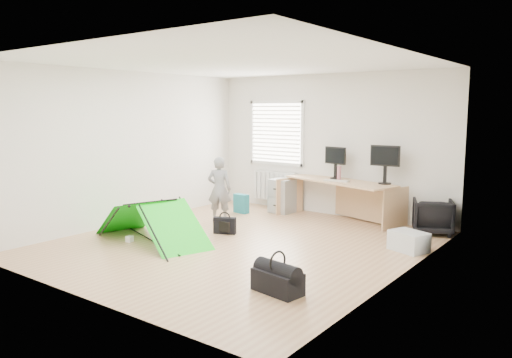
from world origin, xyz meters
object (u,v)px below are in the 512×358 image
Objects in this scene: monitor_right at (385,170)px; office_chair at (433,216)px; thermos at (339,173)px; storage_crate at (409,241)px; laptop_bag at (225,226)px; monitor_left at (336,167)px; duffel_bag at (278,282)px; desk at (339,200)px; kite at (151,222)px; person at (219,189)px; filing_cabinet at (285,195)px.

monitor_right is 1.12m from office_chair.
thermos reaches higher than storage_crate.
monitor_left is at bearing 44.16° from laptop_bag.
monitor_left is 4.17m from duffel_bag.
desk is 5.97× the size of laptop_bag.
duffel_bag is at bearing -59.85° from monitor_left.
duffel_bag is (0.33, -3.79, -0.86)m from monitor_right.
kite is 3.86m from storage_crate.
thermos is at bearing -168.09° from person.
person is 3.50m from storage_crate.
laptop_bag is at bearing -81.96° from filing_cabinet.
thermos is 2.27m from storage_crate.
thermos is 0.22× the size of person.
desk is at bearing -0.25° from filing_cabinet.
monitor_right is 0.86m from thermos.
filing_cabinet is at bearing 177.72° from thermos.
thermos reaches higher than duffel_bag.
office_chair reaches higher than laptop_bag.
thermos is 1.81m from office_chair.
office_chair is at bearing 91.10° from duffel_bag.
monitor_left is 0.39× the size of person.
filing_cabinet is 1.31× the size of storage_crate.
desk is at bearing -168.58° from person.
person is at bearing 112.16° from kite.
thermos reaches higher than kite.
monitor_right is at bearing 24.47° from laptop_bag.
kite is at bearing -151.22° from storage_crate.
desk reaches higher than office_chair.
kite is at bearing -143.70° from laptop_bag.
monitor_left is at bearing -26.05° from office_chair.
kite is 3.92× the size of storage_crate.
monitor_right reaches higher than person.
filing_cabinet is at bearing 156.87° from storage_crate.
monitor_right is 1.01× the size of storage_crate.
laptop_bag is at bearing 151.66° from duffel_bag.
duffel_bag is (2.79, -0.64, -0.18)m from kite.
storage_crate is at bearing -58.57° from monitor_right.
laptop_bag is 0.64× the size of duffel_bag.
desk is 3.27× the size of filing_cabinet.
storage_crate is 1.39× the size of laptop_bag.
monitor_right is 0.43× the size of person.
laptop_bag is at bearing -100.58° from desk.
monitor_left reaches higher than thermos.
desk reaches higher than storage_crate.
storage_crate is (3.38, 1.86, -0.17)m from kite.
office_chair reaches higher than storage_crate.
kite is at bearing 65.90° from person.
laptop_bag is at bearing 79.50° from kite.
person is 0.59× the size of kite.
monitor_left is 2.49m from storage_crate.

